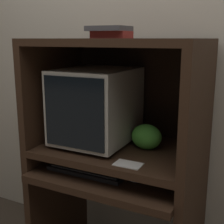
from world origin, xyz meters
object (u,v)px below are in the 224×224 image
Objects in this scene: crt_monitor at (97,105)px; mouse at (135,179)px; keyboard at (87,170)px; snack_bag at (146,137)px; book_stack at (111,32)px.

crt_monitor is 0.45m from mouse.
snack_bag reaches higher than keyboard.
crt_monitor is 0.35m from keyboard.
book_stack is (0.13, -0.09, 0.38)m from crt_monitor.
snack_bag is at bearing 34.36° from keyboard.
snack_bag is (0.26, 0.17, 0.17)m from keyboard.
book_stack is (-0.15, -0.12, 0.53)m from snack_bag.
snack_bag reaches higher than mouse.
crt_monitor is at bearing 99.46° from keyboard.
snack_bag is at bearing 5.65° from crt_monitor.
crt_monitor is 2.39× the size of book_stack.
keyboard is 2.61× the size of snack_bag.
snack_bag is 0.56m from book_stack.
book_stack is (0.11, 0.06, 0.69)m from keyboard.
crt_monitor is 0.32m from snack_bag.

